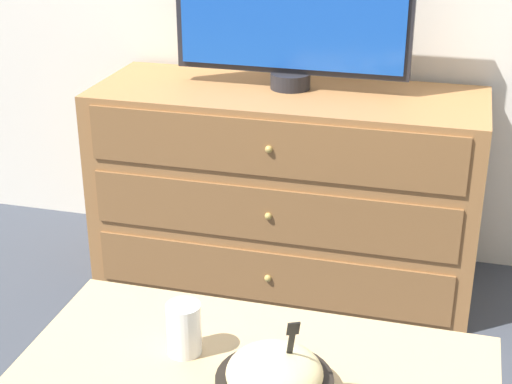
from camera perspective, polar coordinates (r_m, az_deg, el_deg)
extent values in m
plane|color=#383D47|center=(3.12, 3.22, -3.51)|extent=(12.00, 12.00, 0.00)
cube|color=#9E6B3D|center=(2.74, 2.27, 0.39)|extent=(1.31, 0.48, 0.69)
cube|color=brown|center=(2.63, 0.99, -6.24)|extent=(1.20, 0.01, 0.18)
sphere|color=tan|center=(2.62, 0.96, -6.30)|extent=(0.02, 0.02, 0.02)
cube|color=brown|center=(2.52, 1.03, -1.72)|extent=(1.20, 0.01, 0.18)
sphere|color=tan|center=(2.52, 0.99, -1.78)|extent=(0.02, 0.02, 0.02)
cube|color=brown|center=(2.43, 1.07, 3.16)|extent=(1.20, 0.01, 0.18)
sphere|color=tan|center=(2.43, 1.03, 3.11)|extent=(0.02, 0.02, 0.02)
cylinder|color=#232328|center=(2.65, 2.51, 8.09)|extent=(0.13, 0.13, 0.05)
cube|color=#232328|center=(2.60, 2.65, 13.72)|extent=(0.79, 0.04, 0.47)
cube|color=blue|center=(2.58, 2.54, 13.64)|extent=(0.75, 0.01, 0.43)
cube|color=tan|center=(1.63, -0.46, -13.77)|extent=(0.98, 0.57, 0.02)
cylinder|color=tan|center=(2.08, -10.93, -12.43)|extent=(0.04, 0.04, 0.43)
ellipsoid|color=beige|center=(1.56, 1.35, -13.04)|extent=(0.19, 0.19, 0.09)
cube|color=black|center=(1.54, 2.45, -11.55)|extent=(0.04, 0.06, 0.14)
cube|color=black|center=(1.48, 2.73, -9.89)|extent=(0.03, 0.02, 0.03)
cylinder|color=#9E6638|center=(1.68, -5.23, -10.48)|extent=(0.07, 0.07, 0.07)
cylinder|color=white|center=(1.67, -5.25, -9.86)|extent=(0.07, 0.07, 0.12)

